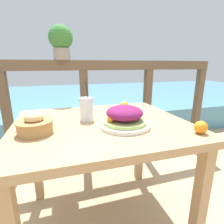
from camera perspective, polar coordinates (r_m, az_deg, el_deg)
ground_plane at (r=1.46m, az=-2.91°, el=-31.72°), size 12.00×12.00×0.00m
patio_table at (r=1.09m, az=-3.35°, el=-8.36°), size 1.01×0.86×0.73m
railing_fence at (r=1.72m, az=-9.00°, el=4.59°), size 2.80×0.08×1.11m
sea_backdrop at (r=4.27m, az=-13.51°, el=3.05°), size 12.00×4.00×0.40m
salad_plate at (r=0.96m, az=4.10°, el=-1.84°), size 0.29×0.29×0.12m
drink_glass at (r=1.07m, az=-8.34°, el=0.92°), size 0.09×0.09×0.24m
bread_basket at (r=0.95m, az=-23.92°, el=-3.76°), size 0.18×0.18×0.11m
potted_plant at (r=1.69m, az=-16.36°, el=21.51°), size 0.21×0.21×0.29m
orange_near_basket at (r=1.32m, az=4.02°, el=2.02°), size 0.06×0.06×0.06m
orange_near_glass at (r=0.97m, az=27.02°, el=-4.47°), size 0.06×0.06×0.06m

